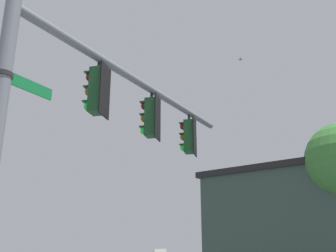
{
  "coord_description": "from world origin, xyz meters",
  "views": [
    {
      "loc": [
        -4.99,
        -4.05,
        2.16
      ],
      "look_at": [
        5.08,
        -1.61,
        5.45
      ],
      "focal_mm": 40.69,
      "sensor_mm": 36.0,
      "label": 1
    }
  ],
  "objects_px": {
    "traffic_light_mid_inner": "(151,118)",
    "traffic_light_mid_outer": "(189,137)",
    "street_name_sign": "(17,80)",
    "bird_flying": "(241,59)",
    "traffic_light_nearest_pole": "(97,91)"
  },
  "relations": [
    {
      "from": "traffic_light_mid_outer",
      "to": "bird_flying",
      "type": "relative_size",
      "value": 4.21
    },
    {
      "from": "traffic_light_nearest_pole",
      "to": "traffic_light_mid_inner",
      "type": "relative_size",
      "value": 1.0
    },
    {
      "from": "traffic_light_mid_inner",
      "to": "street_name_sign",
      "type": "bearing_deg",
      "value": 162.66
    },
    {
      "from": "traffic_light_mid_inner",
      "to": "traffic_light_mid_outer",
      "type": "relative_size",
      "value": 1.0
    },
    {
      "from": "traffic_light_mid_outer",
      "to": "bird_flying",
      "type": "distance_m",
      "value": 6.28
    },
    {
      "from": "street_name_sign",
      "to": "bird_flying",
      "type": "height_order",
      "value": "bird_flying"
    },
    {
      "from": "traffic_light_mid_inner",
      "to": "street_name_sign",
      "type": "relative_size",
      "value": 1.14
    },
    {
      "from": "traffic_light_mid_inner",
      "to": "traffic_light_mid_outer",
      "type": "distance_m",
      "value": 2.15
    },
    {
      "from": "traffic_light_nearest_pole",
      "to": "bird_flying",
      "type": "xyz_separation_m",
      "value": [
        8.11,
        -2.93,
        4.54
      ]
    },
    {
      "from": "street_name_sign",
      "to": "bird_flying",
      "type": "xyz_separation_m",
      "value": [
        10.07,
        -3.53,
        5.1
      ]
    },
    {
      "from": "traffic_light_nearest_pole",
      "to": "bird_flying",
      "type": "bearing_deg",
      "value": -19.89
    },
    {
      "from": "traffic_light_mid_inner",
      "to": "bird_flying",
      "type": "relative_size",
      "value": 4.21
    },
    {
      "from": "bird_flying",
      "to": "traffic_light_mid_outer",
      "type": "bearing_deg",
      "value": 157.84
    },
    {
      "from": "traffic_light_nearest_pole",
      "to": "traffic_light_mid_outer",
      "type": "relative_size",
      "value": 1.0
    },
    {
      "from": "traffic_light_nearest_pole",
      "to": "street_name_sign",
      "type": "relative_size",
      "value": 1.14
    }
  ]
}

